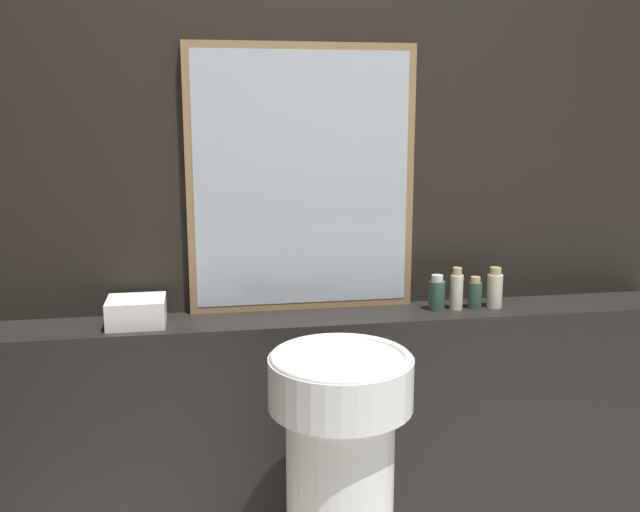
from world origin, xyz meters
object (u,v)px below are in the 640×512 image
Objects in this scene: conditioner_bottle at (457,290)px; mirror at (302,180)px; towel_stack at (136,312)px; lotion_bottle at (475,294)px; body_wash_bottle at (495,289)px; shampoo_bottle at (437,294)px; pedestal_sink at (340,489)px.

mirror is at bearing 169.32° from conditioner_bottle.
lotion_bottle is at bearing 0.00° from towel_stack.
shampoo_bottle is at bearing 180.00° from body_wash_bottle.
body_wash_bottle is (0.65, 0.46, 0.45)m from pedestal_sink.
pedestal_sink is 8.12× the size of lotion_bottle.
body_wash_bottle is at bearing -0.00° from conditioner_bottle.
conditioner_bottle is 1.31× the size of lotion_bottle.
conditioner_bottle is 0.07m from lotion_bottle.
conditioner_bottle is at bearing 0.00° from towel_stack.
pedestal_sink is 6.38× the size of body_wash_bottle.
mirror is 6.28× the size of body_wash_bottle.
towel_stack is at bearing 180.00° from conditioner_bottle.
lotion_bottle is (0.14, -0.00, -0.01)m from shampoo_bottle.
mirror is 0.61m from shampoo_bottle.
towel_stack is 1.23m from body_wash_bottle.
towel_stack is at bearing 141.98° from pedestal_sink.
lotion_bottle reaches higher than towel_stack.
body_wash_bottle reaches higher than towel_stack.
mirror reaches higher than body_wash_bottle.
mirror is 0.66m from conditioner_bottle.
body_wash_bottle is (1.23, -0.00, 0.02)m from towel_stack.
shampoo_bottle is (1.02, 0.00, 0.01)m from towel_stack.
conditioner_bottle is 1.03× the size of body_wash_bottle.
pedestal_sink is 7.34× the size of shampoo_bottle.
mirror is at bearing 92.44° from pedestal_sink.
body_wash_bottle is at bearing -0.00° from lotion_bottle.
towel_stack is at bearing 180.00° from body_wash_bottle.
shampoo_bottle is 0.87× the size of body_wash_bottle.
body_wash_bottle is (0.07, -0.00, 0.01)m from lotion_bottle.
towel_stack is 1.09m from conditioner_bottle.
conditioner_bottle is at bearing 180.00° from lotion_bottle.
pedestal_sink is 1.01m from mirror.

